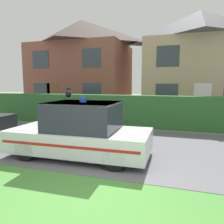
# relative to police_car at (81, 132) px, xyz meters

# --- Properties ---
(ground_plane) EXTENTS (80.00, 80.00, 0.00)m
(ground_plane) POSITION_rel_police_car_xyz_m (1.11, -2.21, -0.73)
(ground_plane) COLOR gray
(road_strip) EXTENTS (28.00, 5.24, 0.01)m
(road_strip) POSITION_rel_police_car_xyz_m (1.11, 1.39, -0.72)
(road_strip) COLOR #5B5B60
(road_strip) RESTS_ON ground
(lawn_verge) EXTENTS (28.00, 2.56, 0.01)m
(lawn_verge) POSITION_rel_police_car_xyz_m (1.11, -2.51, -0.72)
(lawn_verge) COLOR #478438
(lawn_verge) RESTS_ON ground
(garden_hedge) EXTENTS (14.76, 0.63, 1.53)m
(garden_hedge) POSITION_rel_police_car_xyz_m (-0.05, 4.69, 0.04)
(garden_hedge) COLOR #2D662D
(garden_hedge) RESTS_ON ground
(police_car) EXTENTS (4.03, 1.82, 1.70)m
(police_car) POSITION_rel_police_car_xyz_m (0.00, 0.00, 0.00)
(police_car) COLOR black
(police_car) RESTS_ON road_strip
(cat) EXTENTS (0.24, 0.35, 0.29)m
(cat) POSITION_rel_police_car_xyz_m (-0.25, -0.20, 1.10)
(cat) COLOR black
(cat) RESTS_ON police_car
(house_left) EXTENTS (7.82, 5.77, 7.25)m
(house_left) POSITION_rel_police_car_xyz_m (-5.37, 11.47, 2.97)
(house_left) COLOR brown
(house_left) RESTS_ON ground
(house_right) EXTENTS (7.60, 6.16, 7.23)m
(house_right) POSITION_rel_police_car_xyz_m (3.80, 11.72, 2.97)
(house_right) COLOR tan
(house_right) RESTS_ON ground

